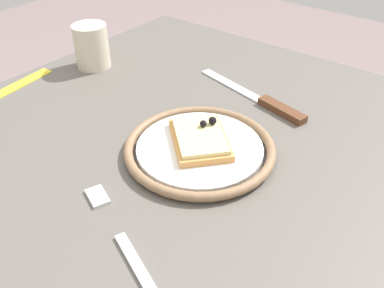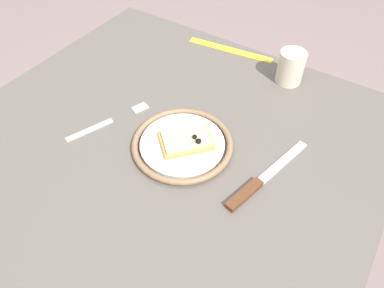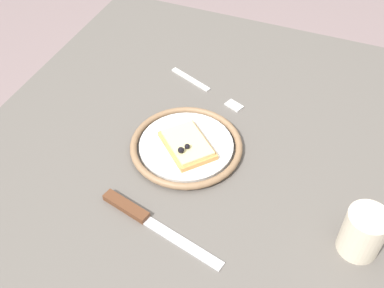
% 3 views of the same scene
% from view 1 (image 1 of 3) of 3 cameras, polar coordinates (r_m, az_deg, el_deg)
% --- Properties ---
extents(dining_table, '(0.90, 0.83, 0.76)m').
position_cam_1_polar(dining_table, '(0.64, -1.78, -10.10)').
color(dining_table, '#5B5651').
rests_on(dining_table, ground_plane).
extents(plate, '(0.22, 0.22, 0.02)m').
position_cam_1_polar(plate, '(0.59, 1.07, -0.62)').
color(plate, white).
rests_on(plate, dining_table).
extents(pizza_slice_near, '(0.13, 0.13, 0.03)m').
position_cam_1_polar(pizza_slice_near, '(0.59, 1.23, 0.80)').
color(pizza_slice_near, tan).
rests_on(pizza_slice_near, plate).
extents(knife, '(0.07, 0.24, 0.01)m').
position_cam_1_polar(knife, '(0.72, 10.25, 5.61)').
color(knife, silver).
rests_on(knife, dining_table).
extents(fork, '(0.09, 0.19, 0.00)m').
position_cam_1_polar(fork, '(0.48, -9.59, -12.76)').
color(fork, silver).
rests_on(fork, dining_table).
extents(cup, '(0.07, 0.07, 0.08)m').
position_cam_1_polar(cup, '(0.84, -13.59, 12.90)').
color(cup, beige).
rests_on(cup, dining_table).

